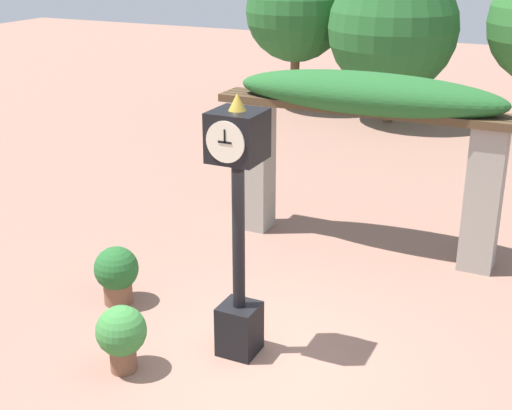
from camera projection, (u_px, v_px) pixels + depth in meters
ground_plane at (263, 359)px, 9.20m from camera, size 60.00×60.00×0.00m
pedestal_clock at (238, 220)px, 8.71m from camera, size 0.60×0.65×3.44m
pergola at (366, 118)px, 11.74m from camera, size 5.15×1.14×3.05m
potted_plant_near_left at (122, 334)px, 8.80m from camera, size 0.64×0.64×0.88m
potted_plant_near_right at (117, 273)px, 10.45m from camera, size 0.65×0.65×0.88m
tree_line at (506, 29)px, 19.03m from camera, size 14.04×4.41×4.66m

